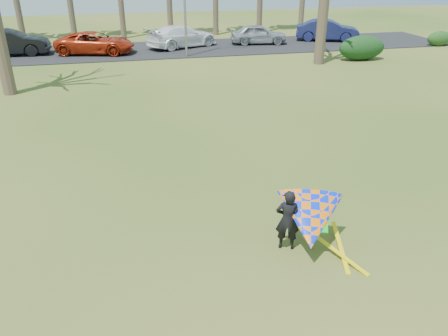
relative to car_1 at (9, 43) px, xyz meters
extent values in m
plane|color=#1F4B10|center=(9.83, -25.07, -0.92)|extent=(100.00, 100.00, 0.00)
cube|color=black|center=(9.83, -0.07, -0.89)|extent=(46.00, 7.00, 0.06)
cylinder|color=brown|center=(1.83, -10.07, 1.18)|extent=(0.64, 0.64, 4.20)
cylinder|color=#4C3E2D|center=(19.83, -7.07, 1.07)|extent=(0.64, 0.64, 3.99)
ellipsoid|color=black|center=(23.01, -6.68, -0.12)|extent=(3.20, 1.45, 1.60)
ellipsoid|color=#193C16|center=(31.50, -3.34, -0.36)|extent=(2.02, 0.95, 1.12)
imported|color=black|center=(0.00, 0.00, 0.00)|extent=(5.25, 1.86, 1.72)
imported|color=#A9260D|center=(5.74, -0.73, -0.12)|extent=(5.80, 3.69, 1.49)
imported|color=white|center=(12.04, 0.39, -0.06)|extent=(5.94, 4.35, 1.60)
imported|color=#93979F|center=(18.05, 0.39, -0.12)|extent=(4.54, 2.34, 1.48)
imported|color=#1A1F50|center=(23.95, 0.56, -0.04)|extent=(5.30, 3.53, 1.65)
imported|color=black|center=(10.79, -25.38, -0.17)|extent=(0.64, 0.52, 1.51)
cone|color=#0529F1|center=(11.24, -25.63, -0.07)|extent=(2.13, 2.39, 2.02)
cube|color=#0CBF19|center=(11.36, -25.71, -0.12)|extent=(0.62, 0.60, 0.24)
cube|color=yellow|center=(11.79, -25.98, -0.91)|extent=(0.85, 1.66, 0.28)
cube|color=yellow|center=(11.99, -25.78, -0.91)|extent=(0.56, 1.76, 0.22)
camera|label=1|loc=(7.45, -33.31, 5.26)|focal=35.00mm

